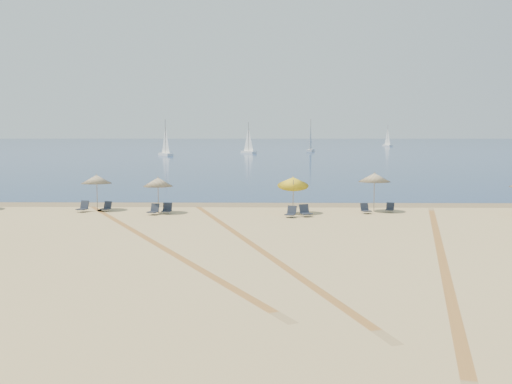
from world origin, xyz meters
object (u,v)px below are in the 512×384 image
umbrella_2 (158,182)px  chair_5 (167,209)px  chair_7 (305,211)px  sailboat_2 (311,142)px  chair_2 (83,207)px  chair_8 (365,209)px  sailboat_1 (249,144)px  umbrella_1 (97,179)px  sailboat_3 (166,145)px  chair_9 (390,208)px  chair_6 (291,212)px  umbrella_4 (374,177)px  chair_4 (154,210)px  sailboat_0 (388,140)px  umbrella_3 (293,181)px  chair_3 (107,207)px

umbrella_2 → chair_5: (0.59, -0.28, -1.66)m
chair_7 → sailboat_2: sailboat_2 is taller
chair_2 → sailboat_2: sailboat_2 is taller
chair_8 → sailboat_1: 103.02m
umbrella_1 → chair_7: size_ratio=2.68×
sailboat_3 → chair_5: bearing=-112.4°
chair_9 → sailboat_3: size_ratio=0.09×
chair_7 → sailboat_1: size_ratio=0.12×
chair_6 → chair_5: bearing=-166.4°
umbrella_4 → chair_4: umbrella_4 is taller
chair_5 → chair_9: bearing=8.3°
chair_2 → sailboat_0: 179.06m
umbrella_4 → sailboat_1: bearing=96.1°
umbrella_3 → sailboat_2: sailboat_2 is taller
chair_4 → chair_9: chair_4 is taller
umbrella_2 → sailboat_3: (-14.64, 88.32, 0.40)m
chair_3 → chair_4: chair_4 is taller
sailboat_1 → chair_2: bearing=-130.3°
chair_2 → chair_5: size_ratio=1.21×
umbrella_4 → chair_9: umbrella_4 is taller
chair_4 → chair_9: (14.79, 1.40, -0.04)m
chair_8 → sailboat_3: (-27.62, 88.27, 2.08)m
umbrella_3 → umbrella_4: umbrella_3 is taller
chair_3 → chair_7: (12.58, -2.11, 0.04)m
umbrella_2 → chair_2: umbrella_2 is taller
chair_4 → chair_7: 9.29m
umbrella_1 → chair_7: bearing=-10.9°
umbrella_2 → sailboat_2: bearing=80.8°
sailboat_0 → sailboat_1: bearing=-141.1°
umbrella_3 → sailboat_0: bearing=76.3°
chair_2 → sailboat_1: 102.37m
chair_7 → sailboat_0: sailboat_0 is taller
umbrella_4 → chair_3: (-17.12, -0.14, -1.91)m
umbrella_2 → umbrella_3: umbrella_3 is taller
chair_2 → sailboat_2: 115.72m
chair_4 → umbrella_4: bearing=28.4°
chair_9 → sailboat_3: 92.42m
umbrella_2 → sailboat_3: size_ratio=0.30×
chair_4 → sailboat_0: (50.15, 171.62, 2.00)m
umbrella_3 → chair_3: (-11.90, 0.90, -1.74)m
umbrella_1 → chair_9: umbrella_1 is taller
chair_3 → chair_6: chair_6 is taller
umbrella_2 → sailboat_3: 89.52m
chair_8 → sailboat_1: sailboat_1 is taller
chair_7 → sailboat_1: bearing=71.1°
sailboat_2 → sailboat_3: size_ratio=1.06×
chair_2 → sailboat_2: (23.24, 113.35, 2.20)m
chair_5 → umbrella_2: bearing=158.7°
chair_5 → sailboat_0: size_ratio=0.09×
umbrella_2 → chair_5: size_ratio=3.28×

